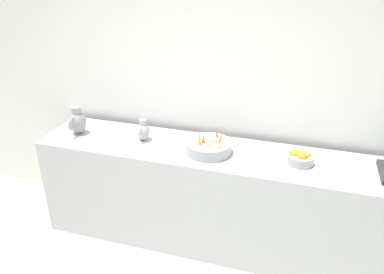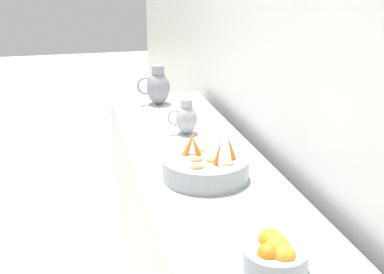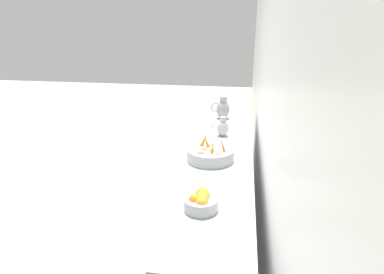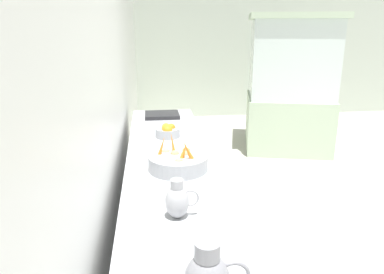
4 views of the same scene
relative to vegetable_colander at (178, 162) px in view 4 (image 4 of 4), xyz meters
name	(u,v)px [view 4 (image 4 of 4)]	position (x,y,z in m)	size (l,w,h in m)	color
tile_wall_left	(110,69)	(-0.45, 0.64, 0.52)	(0.10, 9.54, 3.00)	white
back_wall_green	(329,42)	(3.60, 5.30, 0.52)	(8.00, 0.10, 3.00)	#B7C1B2
prep_counter	(173,223)	(-0.03, 0.14, -0.51)	(0.62, 3.24, 0.93)	#ADAFB5
vegetable_colander	(178,162)	(0.00, 0.00, 0.00)	(0.38, 0.38, 0.22)	#9EA0A5
orange_bowl	(168,131)	(-0.03, 0.72, 0.00)	(0.20, 0.20, 0.11)	#9EA0A5
metal_pitcher_short	(178,200)	(-0.05, -0.60, 0.04)	(0.16, 0.11, 0.19)	#A3A3A8
counter_sink_basin	(162,115)	(-0.04, 1.45, -0.03)	(0.34, 0.30, 0.04)	#232326
glass_block_booth	(290,84)	(1.92, 3.05, 0.00)	(1.50, 1.43, 1.98)	#ADC1A3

